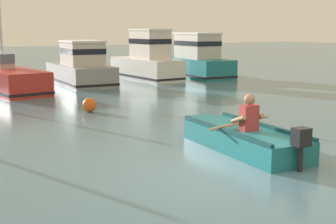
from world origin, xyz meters
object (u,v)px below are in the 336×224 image
(mooring_buoy, at_px, (89,105))
(moored_boat_teal, at_px, (194,60))
(moored_boat_white, at_px, (147,61))
(moored_boat_grey, at_px, (81,68))
(rowboat_with_person, at_px, (242,138))
(moored_boat_red, at_px, (2,79))

(mooring_buoy, bearing_deg, moored_boat_teal, 40.64)
(moored_boat_white, distance_m, mooring_buoy, 9.35)
(moored_boat_teal, xyz_separation_m, mooring_buoy, (-8.63, -7.41, -0.62))
(moored_boat_grey, xyz_separation_m, moored_boat_teal, (6.24, 0.21, 0.11))
(moored_boat_white, xyz_separation_m, mooring_buoy, (-5.83, -7.28, -0.68))
(moored_boat_white, height_order, moored_boat_teal, moored_boat_white)
(rowboat_with_person, bearing_deg, moored_boat_grey, 84.23)
(moored_boat_grey, distance_m, moored_boat_white, 3.44)
(moored_boat_teal, bearing_deg, rowboat_with_person, -119.73)
(moored_boat_red, relative_size, moored_boat_teal, 1.09)
(mooring_buoy, bearing_deg, moored_boat_white, 51.34)
(moored_boat_red, bearing_deg, rowboat_with_person, -79.75)
(rowboat_with_person, distance_m, mooring_buoy, 5.91)
(moored_boat_grey, bearing_deg, mooring_buoy, -108.38)
(moored_boat_teal, height_order, mooring_buoy, moored_boat_teal)
(rowboat_with_person, height_order, mooring_buoy, rowboat_with_person)
(moored_boat_white, bearing_deg, moored_boat_red, -174.16)
(moored_boat_teal, bearing_deg, moored_boat_grey, -178.09)
(rowboat_with_person, distance_m, moored_boat_red, 12.59)
(moored_boat_white, bearing_deg, moored_boat_teal, 2.50)
(moored_boat_grey, xyz_separation_m, moored_boat_white, (3.44, 0.09, 0.18))
(rowboat_with_person, height_order, moored_boat_red, moored_boat_red)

